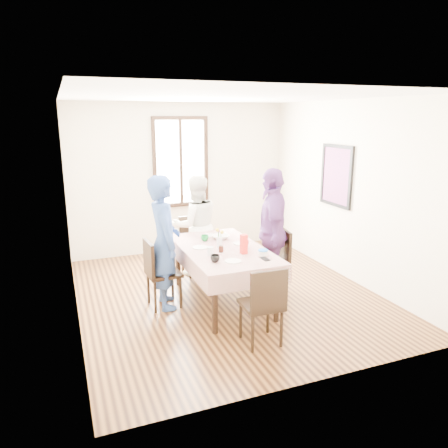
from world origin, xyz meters
The scene contains 31 objects.
ground centered at (0.00, 0.00, 0.00)m, with size 4.50×4.50×0.00m, color black.
back_wall centered at (0.00, 2.25, 1.35)m, with size 4.00×4.00×0.00m, color beige.
right_wall centered at (2.00, 0.00, 1.35)m, with size 4.50×4.50×0.00m, color beige.
window_frame centered at (0.00, 2.23, 1.65)m, with size 1.02×0.06×1.62m, color black.
window_pane centered at (0.00, 2.24, 1.65)m, with size 0.90×0.02×1.50m, color white.
art_poster centered at (1.98, 0.30, 1.55)m, with size 0.04×0.76×0.96m, color red.
dining_table centered at (-0.14, -0.22, 0.38)m, with size 0.92×1.70×0.75m, color black.
tablecloth centered at (-0.14, -0.22, 0.76)m, with size 1.04×1.82×0.01m, color #540505.
chair_left centered at (-0.91, -0.06, 0.46)m, with size 0.42×0.42×0.91m, color black.
chair_right centered at (0.63, -0.17, 0.46)m, with size 0.42×0.42×0.91m, color black.
chair_far centered at (-0.14, 0.94, 0.46)m, with size 0.42×0.42×0.91m, color black.
chair_near centered at (-0.14, -1.39, 0.46)m, with size 0.42×0.42×0.91m, color black.
person_left centered at (-0.89, -0.06, 0.87)m, with size 0.64×0.42×1.75m, color navy.
person_far centered at (-0.14, 0.92, 0.79)m, with size 0.77×0.60×1.58m, color white.
person_right centered at (0.61, -0.17, 0.89)m, with size 1.05×0.44×1.79m, color #66387C.
mug_black centered at (-0.43, -0.72, 0.81)m, with size 0.11×0.11×0.09m, color black.
mug_flag centered at (0.15, -0.32, 0.81)m, with size 0.10×0.10×0.10m, color red.
mug_green centered at (-0.25, 0.17, 0.80)m, with size 0.11×0.11×0.08m, color #0C7226.
serving_bowl centered at (-0.02, 0.18, 0.79)m, with size 0.25×0.25×0.06m, color white.
juice_carton centered at (0.03, -0.54, 0.89)m, with size 0.08×0.08×0.25m, color red.
butter_tub centered at (0.22, -0.69, 0.79)m, with size 0.12×0.12×0.06m, color white.
jam_jar centered at (-0.22, -0.39, 0.80)m, with size 0.06×0.06×0.08m, color black.
drinking_glass centered at (-0.39, -0.46, 0.82)m, with size 0.08×0.08×0.11m, color silver.
smartphone centered at (0.18, -0.85, 0.77)m, with size 0.08×0.15×0.01m, color black.
flower_vase centered at (-0.17, -0.19, 0.83)m, with size 0.07×0.07×0.15m, color silver.
plate_left centered at (-0.42, -0.11, 0.77)m, with size 0.20×0.20×0.01m, color white.
plate_right centered at (0.16, -0.14, 0.77)m, with size 0.20×0.20×0.01m, color white.
plate_far centered at (-0.11, 0.41, 0.77)m, with size 0.20×0.20×0.01m, color white.
plate_near centered at (-0.22, -0.78, 0.77)m, with size 0.20×0.20×0.01m, color white.
butter_lid centered at (0.22, -0.69, 0.83)m, with size 0.12×0.12×0.01m, color blue.
flower_bunch centered at (-0.17, -0.19, 0.96)m, with size 0.09×0.09×0.10m, color yellow, non-canonical shape.
Camera 1 is at (-2.09, -5.28, 2.45)m, focal length 34.32 mm.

